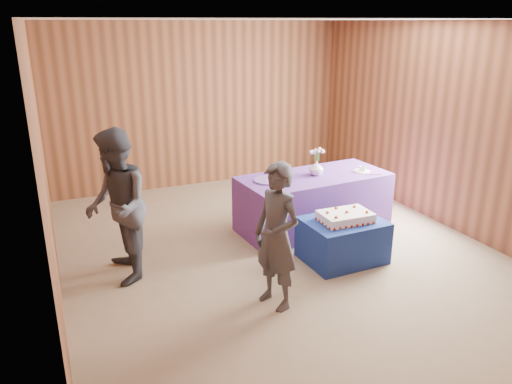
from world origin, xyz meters
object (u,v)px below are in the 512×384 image
vase (316,168)px  guest_left (277,237)px  serving_table (313,202)px  cake_table (343,240)px  sheet_cake (345,217)px  guest_right (117,207)px

vase → guest_left: guest_left is taller
serving_table → guest_left: (-1.30, -1.55, 0.36)m
cake_table → sheet_cake: bearing=-82.5°
serving_table → guest_left: guest_left is taller
serving_table → guest_right: size_ratio=1.20×
guest_right → vase: bearing=100.9°
guest_left → guest_right: guest_right is taller
guest_right → sheet_cake: bearing=78.4°
guest_right → guest_left: bearing=50.8°
serving_table → vase: 0.47m
cake_table → sheet_cake: size_ratio=1.44×
cake_table → sheet_cake: 0.30m
sheet_cake → vase: size_ratio=3.22×
serving_table → guest_right: (-2.61, -0.40, 0.46)m
cake_table → vase: 1.17m
sheet_cake → guest_left: guest_left is taller
sheet_cake → guest_left: size_ratio=0.43×
cake_table → vase: bearing=77.5°
vase → guest_right: (-2.64, -0.41, -0.01)m
cake_table → serving_table: serving_table is taller
cake_table → guest_right: (-2.45, 0.57, 0.58)m
vase → serving_table: bearing=-162.6°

